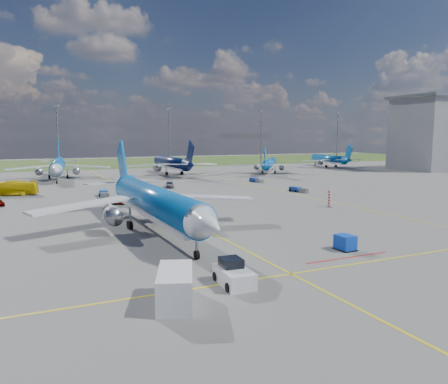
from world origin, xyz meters
name	(u,v)px	position (x,y,z in m)	size (l,w,h in m)	color
ground	(205,230)	(0.00, 0.00, 0.00)	(400.00, 400.00, 0.00)	#50504E
grass_strip	(77,163)	(0.00, 150.00, 0.00)	(400.00, 80.00, 0.01)	#2D4719
taxiway_lines	(150,201)	(0.17, 27.70, 0.01)	(60.25, 160.00, 0.02)	yellow
floodlight_masts	(117,134)	(10.00, 110.00, 12.56)	(202.20, 0.50, 22.70)	slate
warning_post	(329,198)	(26.00, 8.00, 1.50)	(0.50, 0.50, 3.00)	red
bg_jet_nnw	(58,179)	(-12.53, 78.64, 0.00)	(30.07, 39.46, 10.34)	#0C5CAE
bg_jet_n	(172,174)	(21.21, 80.53, 0.00)	(30.50, 40.03, 10.48)	#07133F
bg_jet_ne	(269,173)	(52.25, 72.76, 0.00)	(25.31, 33.22, 8.70)	#0C5CAE
bg_jet_ene	(328,167)	(87.30, 86.98, 0.00)	(25.65, 33.67, 8.82)	#0C5CAE
main_airliner	(155,231)	(-6.16, 1.70, 0.00)	(32.02, 42.03, 11.01)	#0C5CAE
pushback_tug	(233,274)	(-5.78, -20.28, 0.83)	(2.51, 6.13, 2.06)	silver
uld_container	(345,243)	(9.76, -15.47, 0.79)	(1.59, 1.98, 1.59)	#0D3DBC
service_van	(175,287)	(-11.40, -22.28, 1.23)	(2.46, 5.59, 2.46)	silver
apron_bus	(10,188)	(-23.91, 46.85, 1.49)	(2.50, 10.70, 2.98)	yellow
service_car_b	(120,200)	(-5.84, 26.07, 0.70)	(2.32, 5.02, 1.40)	#999999
service_car_c	(170,185)	(9.88, 46.71, 0.68)	(1.92, 4.71, 1.37)	#999999
baggage_tug_w	(298,190)	(32.60, 27.06, 0.50)	(2.33, 4.89, 1.06)	#184195
baggage_tug_c	(104,194)	(-6.78, 37.18, 0.59)	(2.07, 5.69, 1.25)	#1B58A7
baggage_tug_e	(256,180)	(34.05, 48.67, 0.50)	(1.75, 4.86, 1.07)	navy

